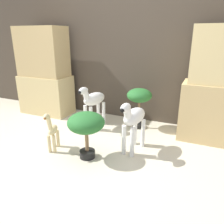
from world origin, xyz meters
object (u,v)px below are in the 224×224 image
object	(u,v)px
zebra_right	(133,119)
potted_palm_back	(139,98)
giraffe_figurine	(52,131)
zebra_left	(93,101)
potted_palm_front	(86,125)

from	to	relation	value
zebra_right	potted_palm_back	size ratio (longest dim) A/B	1.08
giraffe_figurine	zebra_left	bearing A→B (deg)	82.64
giraffe_figurine	potted_palm_back	xyz separation A→B (m)	(0.74, 1.09, 0.21)
zebra_right	giraffe_figurine	bearing A→B (deg)	-157.01
zebra_right	zebra_left	world-z (taller)	same
zebra_left	potted_palm_back	bearing A→B (deg)	21.87
giraffe_figurine	potted_palm_front	distance (m)	0.48
zebra_right	potted_palm_front	size ratio (longest dim) A/B	1.20
giraffe_figurine	potted_palm_back	size ratio (longest dim) A/B	0.86
zebra_left	giraffe_figurine	world-z (taller)	zebra_left
giraffe_figurine	potted_palm_back	bearing A→B (deg)	55.95
giraffe_figurine	potted_palm_back	distance (m)	1.33
zebra_left	potted_palm_front	xyz separation A→B (m)	(0.35, -0.81, -0.01)
zebra_right	potted_palm_front	xyz separation A→B (m)	(-0.43, -0.35, -0.01)
zebra_left	potted_palm_front	bearing A→B (deg)	-66.61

